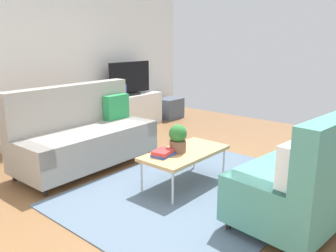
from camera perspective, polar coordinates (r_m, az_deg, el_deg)
ground_plane at (r=4.22m, az=1.57°, el=-9.52°), size 7.68×7.68×0.00m
wall_far at (r=6.03m, az=-19.85°, el=11.07°), size 6.40×0.12×2.90m
area_rug at (r=4.04m, az=4.61°, el=-10.55°), size 2.90×2.20×0.01m
couch_beige at (r=4.77m, az=-13.72°, el=-1.46°), size 1.92×0.89×1.10m
couch_green at (r=3.66m, az=23.66°, el=-7.11°), size 1.97×1.02×1.10m
coffee_table at (r=4.05m, az=2.85°, el=-4.59°), size 1.10×0.56×0.42m
tv_console at (r=6.81m, az=-6.31°, el=2.50°), size 1.40×0.44×0.64m
tv at (r=6.70m, az=-6.34°, el=7.78°), size 1.00×0.20×0.64m
storage_trunk at (r=7.55m, az=0.34°, el=2.96°), size 0.52×0.40×0.44m
potted_plant at (r=3.97m, az=1.65°, el=-2.02°), size 0.21×0.21×0.33m
table_book_0 at (r=3.88m, az=-0.82°, el=-4.77°), size 0.24×0.18×0.03m
table_book_1 at (r=3.87m, az=-0.82°, el=-4.31°), size 0.27×0.22×0.04m
vase_0 at (r=6.41m, az=-10.50°, el=5.10°), size 0.13×0.13×0.13m
vase_1 at (r=6.53m, az=-9.20°, el=5.37°), size 0.09×0.09×0.14m
bottle_0 at (r=6.55m, az=-7.72°, el=5.69°), size 0.05×0.05×0.20m
bottle_1 at (r=6.61m, az=-7.10°, el=5.93°), size 0.05×0.05×0.23m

